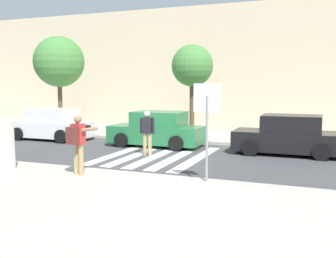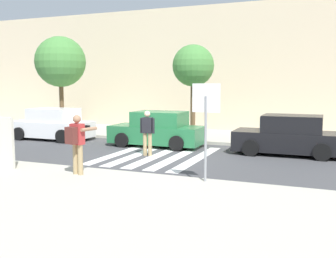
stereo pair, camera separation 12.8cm
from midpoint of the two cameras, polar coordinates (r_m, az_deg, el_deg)
ground_plane at (r=15.00m, az=-2.10°, el=-4.00°), size 120.00×120.00×0.00m
sidewalk_near at (r=9.78m, az=-17.09°, el=-9.62°), size 60.00×6.00×0.14m
sidewalk_far at (r=20.56m, az=4.64°, el=-0.95°), size 60.00×4.80×0.14m
building_facade_far at (r=24.64m, az=7.75°, el=8.46°), size 56.00×4.00×7.18m
crosswalk_stripe_0 at (r=15.87m, az=-7.11°, el=-3.45°), size 0.44×5.20×0.01m
crosswalk_stripe_1 at (r=15.51m, az=-4.51°, el=-3.65°), size 0.44×5.20×0.01m
crosswalk_stripe_2 at (r=15.18m, az=-1.80°, el=-3.86°), size 0.44×5.20×0.01m
crosswalk_stripe_3 at (r=14.88m, az=1.04°, el=-4.06°), size 0.44×5.20×0.01m
crosswalk_stripe_4 at (r=14.63m, az=3.98°, el=-4.27°), size 0.44×5.20×0.01m
stop_sign at (r=10.44m, az=5.38°, el=2.70°), size 0.76×0.08×2.62m
photographer_with_backpack at (r=11.54m, az=-13.31°, el=-1.49°), size 0.68×0.91×1.72m
pedestrian_crossing at (r=15.02m, az=-3.28°, el=-0.23°), size 0.58×0.28×1.72m
parked_car_white at (r=20.29m, az=-16.80°, el=0.56°), size 4.10×1.92×1.55m
parked_car_green at (r=17.34m, az=-1.83°, el=-0.14°), size 4.10×1.92×1.55m
parked_car_black at (r=15.98m, az=16.85°, el=-1.00°), size 4.10×1.92×1.55m
street_tree_west at (r=22.46m, az=-15.70°, el=9.34°), size 2.74×2.74×5.18m
street_tree_center at (r=19.12m, az=3.35°, el=9.05°), size 2.01×2.01×4.49m
advertising_board at (r=13.23m, az=-23.49°, el=-1.84°), size 1.10×0.11×1.60m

